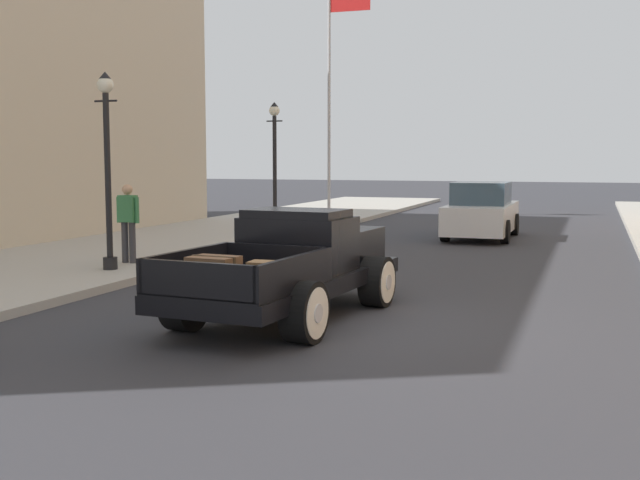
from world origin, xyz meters
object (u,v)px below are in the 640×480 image
(street_lamp_far, at_px, (275,157))
(flagpole, at_px, (335,70))
(pedestrian_sidewalk_left, at_px, (128,218))
(hotrod_truck_black, at_px, (295,265))
(car_background_white, at_px, (482,212))
(street_lamp_near, at_px, (107,156))

(street_lamp_far, xyz_separation_m, flagpole, (-0.72, 7.87, 3.39))
(street_lamp_far, bearing_deg, flagpole, 95.25)
(pedestrian_sidewalk_left, bearing_deg, hotrod_truck_black, -32.97)
(car_background_white, bearing_deg, street_lamp_near, -120.57)
(car_background_white, xyz_separation_m, flagpole, (-6.69, 6.51, 5.00))
(pedestrian_sidewalk_left, xyz_separation_m, flagpole, (-0.60, 15.53, 4.68))
(street_lamp_far, bearing_deg, car_background_white, 12.84)
(car_background_white, bearing_deg, street_lamp_far, -167.16)
(street_lamp_near, distance_m, flagpole, 16.85)
(hotrod_truck_black, distance_m, street_lamp_far, 12.06)
(hotrod_truck_black, relative_size, street_lamp_near, 1.31)
(hotrod_truck_black, relative_size, flagpole, 0.55)
(hotrod_truck_black, xyz_separation_m, street_lamp_far, (-4.88, 10.91, 1.63))
(pedestrian_sidewalk_left, bearing_deg, street_lamp_far, 89.10)
(car_background_white, distance_m, pedestrian_sidewalk_left, 10.89)
(pedestrian_sidewalk_left, bearing_deg, flagpole, 92.22)
(car_background_white, relative_size, street_lamp_far, 1.12)
(street_lamp_far, distance_m, flagpole, 8.59)
(hotrod_truck_black, relative_size, car_background_white, 1.17)
(pedestrian_sidewalk_left, distance_m, street_lamp_near, 1.63)
(car_background_white, distance_m, street_lamp_far, 6.33)
(street_lamp_near, relative_size, flagpole, 0.42)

